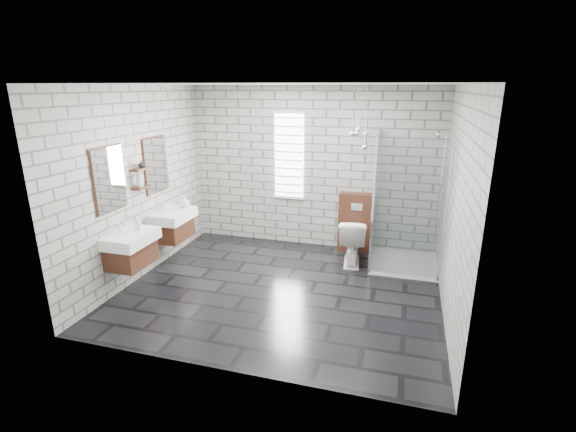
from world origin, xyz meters
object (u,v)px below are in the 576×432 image
at_px(shower_enclosure, 399,237).
at_px(vanity_right, 171,216).
at_px(toilet, 352,241).
at_px(vanity_left, 128,239).
at_px(cistern_panel, 357,223).

bearing_deg(shower_enclosure, vanity_right, -167.44).
relative_size(shower_enclosure, toilet, 2.77).
distance_m(vanity_right, shower_enclosure, 3.50).
relative_size(vanity_left, toilet, 2.14).
bearing_deg(vanity_right, cistern_panel, 25.24).
bearing_deg(cistern_panel, toilet, -90.00).
bearing_deg(shower_enclosure, toilet, -179.19).
xyz_separation_m(vanity_left, toilet, (2.71, 1.80, -0.39)).
height_order(cistern_panel, toilet, cistern_panel).
xyz_separation_m(cistern_panel, toilet, (0.00, -0.53, -0.13)).
xyz_separation_m(shower_enclosure, toilet, (-0.70, -0.01, -0.14)).
bearing_deg(vanity_right, vanity_left, -90.00).
bearing_deg(shower_enclosure, vanity_left, -152.08).
bearing_deg(toilet, vanity_left, 27.45).
xyz_separation_m(vanity_right, cistern_panel, (2.71, 1.28, -0.26)).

